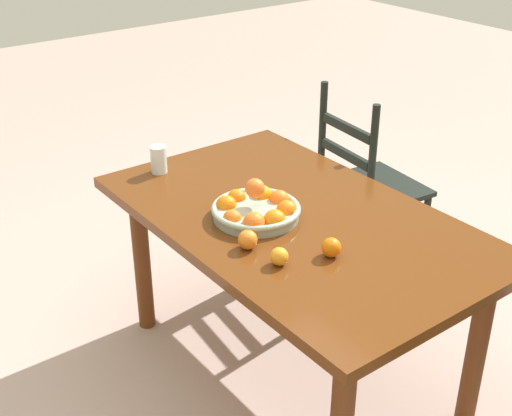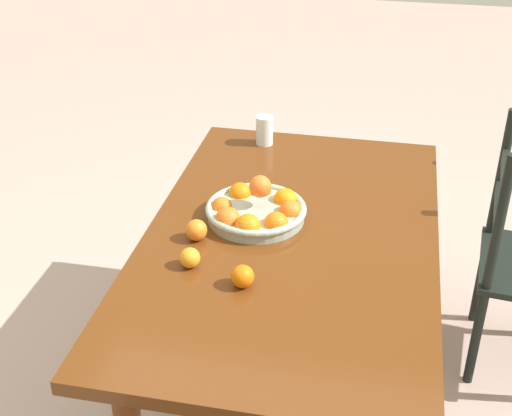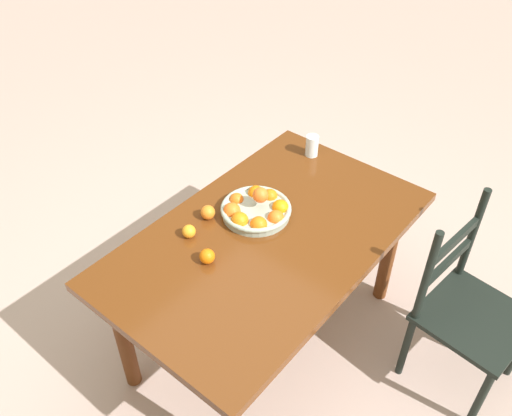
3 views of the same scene
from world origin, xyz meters
TOP-DOWN VIEW (x-y plane):
  - ground_plane at (0.00, 0.00)m, footprint 12.00×12.00m
  - dining_table at (0.00, 0.00)m, footprint 1.53×0.92m
  - fruit_bowl at (-0.07, -0.13)m, footprint 0.33×0.33m
  - orange_loose_0 at (0.30, -0.09)m, footprint 0.07×0.07m
  - orange_loose_1 at (0.23, -0.27)m, footprint 0.06×0.06m
  - orange_loose_2 at (0.09, -0.29)m, footprint 0.07×0.07m
  - drinking_glass at (-0.65, -0.21)m, footprint 0.07×0.07m

SIDE VIEW (x-z plane):
  - ground_plane at x=0.00m, z-range 0.00..0.00m
  - dining_table at x=0.00m, z-range 0.27..1.01m
  - orange_loose_1 at x=0.23m, z-range 0.74..0.80m
  - fruit_bowl at x=-0.07m, z-range 0.70..0.85m
  - orange_loose_0 at x=0.30m, z-range 0.74..0.81m
  - orange_loose_2 at x=0.09m, z-range 0.74..0.81m
  - drinking_glass at x=-0.65m, z-range 0.74..0.86m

